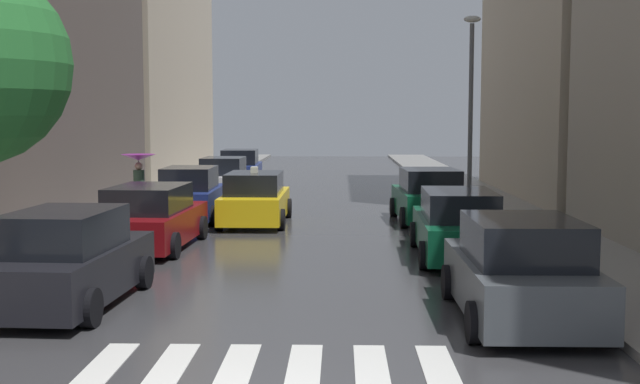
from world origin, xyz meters
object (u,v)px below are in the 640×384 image
Objects in this scene: parked_car_left_third at (191,196)px; parked_car_right_third at (429,197)px; parked_car_left_fifth at (240,169)px; parked_car_right_nearest at (520,273)px; parked_car_left_second at (151,219)px; parked_car_left_nearest at (68,261)px; taxi_midroad at (255,200)px; parked_car_right_second at (458,226)px; lamp_post_right at (471,97)px; pedestrian_by_kerb at (139,169)px; parked_car_left_fourth at (224,180)px.

parked_car_right_third is (7.68, -0.24, -0.01)m from parked_car_left_third.
parked_car_right_nearest is at bearing -165.08° from parked_car_left_fifth.
parked_car_left_second is 5.54m from parked_car_left_third.
parked_car_left_nearest is 7.82m from parked_car_right_nearest.
parked_car_left_nearest reaches higher than parked_car_right_nearest.
parked_car_left_fifth is 14.30m from taxi_midroad.
parked_car_left_second is at bearing 178.27° from parked_car_left_fifth.
parked_car_left_nearest is 0.93× the size of parked_car_right_second.
lamp_post_right is (9.43, 14.67, 3.24)m from parked_car_left_nearest.
lamp_post_right is (9.47, 2.91, 3.24)m from parked_car_left_third.
parked_car_left_third is at bearing 32.03° from parked_car_right_nearest.
parked_car_left_third reaches higher than parked_car_right_third.
parked_car_left_second is 6.24m from pedestrian_by_kerb.
parked_car_left_fifth is 0.99× the size of parked_car_right_nearest.
taxi_midroad reaches higher than parked_car_left_fifth.
parked_car_left_second is at bearing 179.61° from parked_car_left_third.
parked_car_left_nearest is 2.27× the size of pedestrian_by_kerb.
parked_car_left_fourth is at bearing 2.10° from parked_car_left_second.
parked_car_right_second is (7.69, -20.10, -0.05)m from parked_car_left_fifth.
parked_car_right_second is (7.60, 5.00, -0.04)m from parked_car_left_nearest.
parked_car_right_nearest is (7.81, -12.58, -0.01)m from parked_car_left_third.
lamp_post_right is at bearing -73.53° from parked_car_left_third.
parked_car_left_fifth reaches higher than parked_car_left_nearest.
parked_car_left_nearest is 12.30m from pedestrian_by_kerb.
parked_car_left_second is 10.50m from parked_car_right_nearest.
parked_car_left_second is at bearing 2.97° from parked_car_left_nearest.
parked_car_right_third is at bearing -30.74° from parked_car_left_nearest.
parked_car_right_second is at bearing -96.61° from parked_car_left_second.
parked_car_left_fifth reaches higher than parked_car_right_nearest.
parked_car_left_nearest reaches higher than parked_car_left_second.
lamp_post_right reaches higher than parked_car_left_fourth.
pedestrian_by_kerb is (-1.79, 5.91, 0.88)m from parked_car_left_second.
parked_car_right_nearest is 0.65× the size of lamp_post_right.
parked_car_left_third reaches higher than parked_car_right_nearest.
parked_car_left_fourth is 20.82m from parked_car_right_nearest.
parked_car_right_second is 1.10× the size of parked_car_right_third.
pedestrian_by_kerb reaches higher than parked_car_right_nearest.
parked_car_left_third is 0.85× the size of parked_car_right_second.
parked_car_left_third is at bearing 85.65° from parked_car_right_third.
pedestrian_by_kerb is 0.29× the size of lamp_post_right.
pedestrian_by_kerb reaches higher than parked_car_right_second.
parked_car_left_second is 5.23m from taxi_midroad.
parked_car_left_fourth reaches higher than parked_car_right_second.
parked_car_left_second is 2.40× the size of pedestrian_by_kerb.
parked_car_left_fifth is 13.11m from pedestrian_by_kerb.
parked_car_right_second is 1.06× the size of taxi_midroad.
parked_car_right_nearest is at bearing -148.77° from parked_car_left_third.
lamp_post_right reaches higher than pedestrian_by_kerb.
parked_car_right_third is at bearing -119.55° from lamp_post_right.
lamp_post_right is at bearing -32.08° from parked_car_right_third.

